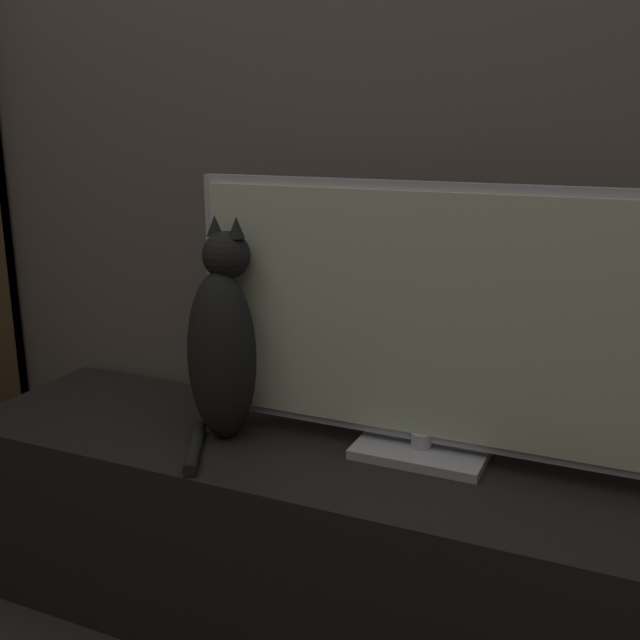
{
  "coord_description": "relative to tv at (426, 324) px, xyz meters",
  "views": [
    {
      "loc": [
        0.65,
        -0.4,
        1.13
      ],
      "look_at": [
        0.04,
        0.97,
        0.72
      ],
      "focal_mm": 42.0,
      "sensor_mm": 36.0,
      "label": 1
    }
  ],
  "objects": [
    {
      "name": "cat",
      "position": [
        -0.43,
        -0.08,
        -0.08
      ],
      "size": [
        0.17,
        0.29,
        0.49
      ],
      "rotation": [
        0.0,
        0.0,
        -0.12
      ],
      "color": "black",
      "rests_on": "tv_stand"
    },
    {
      "name": "tv",
      "position": [
        0.0,
        0.0,
        0.0
      ],
      "size": [
        1.02,
        0.16,
        0.57
      ],
      "color": "#B7B7BC",
      "rests_on": "tv_stand"
    },
    {
      "name": "wall_back",
      "position": [
        -0.26,
        0.21,
        0.58
      ],
      "size": [
        4.8,
        0.05,
        2.6
      ],
      "color": "#60564C",
      "rests_on": "ground_plane"
    },
    {
      "name": "tv_stand",
      "position": [
        -0.26,
        -0.07,
        -0.51
      ],
      "size": [
        1.58,
        0.46,
        0.44
      ],
      "color": "black",
      "rests_on": "ground_plane"
    }
  ]
}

